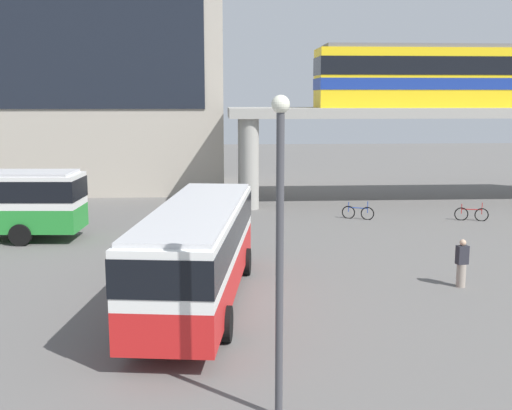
% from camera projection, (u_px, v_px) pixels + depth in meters
% --- Properties ---
extents(ground_plane, '(120.00, 120.00, 0.00)m').
position_uv_depth(ground_plane, '(214.00, 235.00, 30.49)').
color(ground_plane, '#605E5B').
extents(station_building, '(24.08, 10.55, 21.72)m').
position_uv_depth(station_building, '(53.00, 37.00, 44.74)').
color(station_building, '#B2A899').
rests_on(station_building, ground_plane).
extents(elevated_platform, '(32.14, 5.84, 5.97)m').
position_uv_depth(elevated_platform, '(481.00, 121.00, 39.79)').
color(elevated_platform, '#9E9B93').
rests_on(elevated_platform, ground_plane).
extents(train, '(21.50, 2.96, 3.84)m').
position_uv_depth(train, '(487.00, 76.00, 39.32)').
color(train, yellow).
rests_on(train, elevated_platform).
extents(bus_main, '(3.96, 11.28, 3.22)m').
position_uv_depth(bus_main, '(198.00, 244.00, 19.94)').
color(bus_main, red).
rests_on(bus_main, ground_plane).
extents(bicycle_blue, '(1.67, 0.77, 1.04)m').
position_uv_depth(bicycle_blue, '(358.00, 213.00, 34.39)').
color(bicycle_blue, black).
rests_on(bicycle_blue, ground_plane).
extents(bicycle_red, '(1.74, 0.55, 1.04)m').
position_uv_depth(bicycle_red, '(471.00, 214.00, 33.95)').
color(bicycle_red, black).
rests_on(bicycle_red, ground_plane).
extents(pedestrian_at_kerb, '(0.44, 0.34, 1.71)m').
position_uv_depth(pedestrian_at_kerb, '(462.00, 265.00, 21.98)').
color(pedestrian_at_kerb, gray).
rests_on(pedestrian_at_kerb, ground_plane).
extents(pedestrian_walking_across, '(0.42, 0.32, 1.60)m').
position_uv_depth(pedestrian_walking_across, '(176.00, 230.00, 28.13)').
color(pedestrian_walking_across, gray).
rests_on(pedestrian_walking_across, ground_plane).
extents(lamp_post, '(0.36, 0.36, 6.64)m').
position_uv_depth(lamp_post, '(280.00, 235.00, 12.46)').
color(lamp_post, '#3F3F44').
rests_on(lamp_post, ground_plane).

